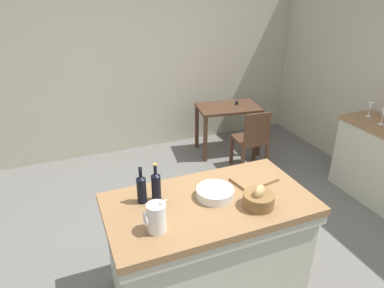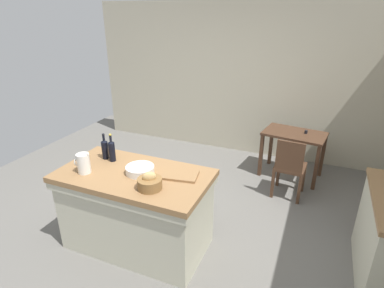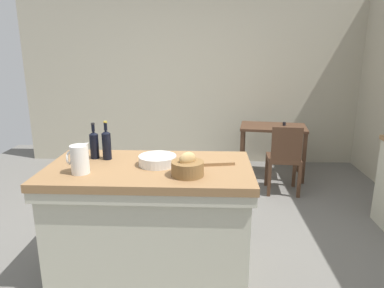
{
  "view_description": "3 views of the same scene",
  "coord_description": "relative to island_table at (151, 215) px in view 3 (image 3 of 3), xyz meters",
  "views": [
    {
      "loc": [
        -1.17,
        -2.42,
        2.44
      ],
      "look_at": [
        0.02,
        0.52,
        0.93
      ],
      "focal_mm": 32.62,
      "sensor_mm": 36.0,
      "label": 1
    },
    {
      "loc": [
        1.45,
        -2.82,
        2.46
      ],
      "look_at": [
        0.11,
        0.36,
        0.98
      ],
      "focal_mm": 29.51,
      "sensor_mm": 36.0,
      "label": 2
    },
    {
      "loc": [
        0.23,
        -2.98,
        1.78
      ],
      "look_at": [
        0.08,
        0.37,
        0.87
      ],
      "focal_mm": 32.99,
      "sensor_mm": 36.0,
      "label": 3
    }
  ],
  "objects": [
    {
      "name": "writing_desk",
      "position": [
        1.37,
        2.32,
        0.13
      ],
      "size": [
        0.97,
        0.68,
        0.78
      ],
      "color": "#472D1E",
      "rests_on": "ground"
    },
    {
      "name": "wash_bowl",
      "position": [
        0.06,
        0.03,
        0.45
      ],
      "size": [
        0.29,
        0.29,
        0.07
      ],
      "primitive_type": "cylinder",
      "color": "silver",
      "rests_on": "island_table"
    },
    {
      "name": "pitcher",
      "position": [
        -0.47,
        -0.18,
        0.53
      ],
      "size": [
        0.17,
        0.13,
        0.25
      ],
      "color": "silver",
      "rests_on": "island_table"
    },
    {
      "name": "bread_basket",
      "position": [
        0.31,
        -0.19,
        0.48
      ],
      "size": [
        0.23,
        0.23,
        0.17
      ],
      "color": "brown",
      "rests_on": "island_table"
    },
    {
      "name": "island_table",
      "position": [
        0.0,
        0.0,
        0.0
      ],
      "size": [
        1.58,
        0.86,
        0.91
      ],
      "color": "olive",
      "rests_on": "ground"
    },
    {
      "name": "wooden_chair",
      "position": [
        1.41,
        1.67,
        -0.01
      ],
      "size": [
        0.43,
        0.43,
        0.88
      ],
      "color": "#472D1E",
      "rests_on": "ground"
    },
    {
      "name": "wine_bottle_dark",
      "position": [
        -0.37,
        0.16,
        0.55
      ],
      "size": [
        0.07,
        0.07,
        0.32
      ],
      "color": "black",
      "rests_on": "island_table"
    },
    {
      "name": "cutting_board",
      "position": [
        0.47,
        0.13,
        0.43
      ],
      "size": [
        0.38,
        0.29,
        0.02
      ],
      "primitive_type": "cube",
      "rotation": [
        0.0,
        0.0,
        0.17
      ],
      "color": "olive",
      "rests_on": "island_table"
    },
    {
      "name": "ground_plane",
      "position": [
        0.22,
        0.42,
        -0.49
      ],
      "size": [
        6.76,
        6.76,
        0.0
      ],
      "primitive_type": "plane",
      "color": "#66635E"
    },
    {
      "name": "wall_back",
      "position": [
        0.22,
        3.02,
        0.81
      ],
      "size": [
        5.32,
        0.12,
        2.6
      ],
      "primitive_type": "cube",
      "color": "#B2AA93",
      "rests_on": "ground"
    },
    {
      "name": "wine_bottle_amber",
      "position": [
        -0.48,
        0.18,
        0.54
      ],
      "size": [
        0.07,
        0.07,
        0.3
      ],
      "color": "black",
      "rests_on": "island_table"
    }
  ]
}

